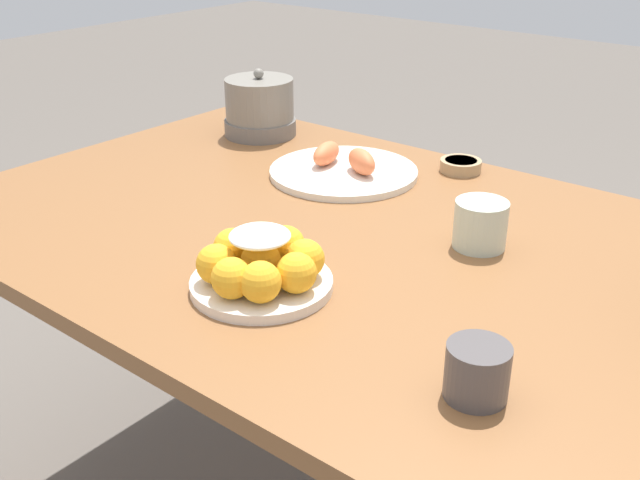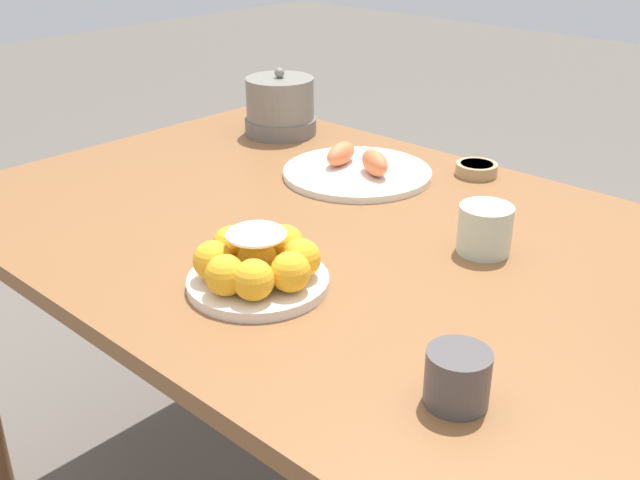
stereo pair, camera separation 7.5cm
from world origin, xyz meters
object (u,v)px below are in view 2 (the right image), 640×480
object	(u,v)px
dining_table	(373,284)
sauce_bowl	(476,169)
seafood_platter	(357,170)
cup_near	(457,378)
warming_pot	(280,107)
cake_plate	(258,263)
cup_far	(485,229)

from	to	relation	value
dining_table	sauce_bowl	distance (m)	0.41
sauce_bowl	seafood_platter	world-z (taller)	seafood_platter
seafood_platter	cup_near	bearing A→B (deg)	-41.01
seafood_platter	warming_pot	distance (m)	0.34
sauce_bowl	seafood_platter	size ratio (longest dim) A/B	0.28
warming_pot	seafood_platter	bearing A→B (deg)	-16.76
dining_table	seafood_platter	bearing A→B (deg)	135.67
cake_plate	cup_near	distance (m)	0.37
cake_plate	cup_near	xyz separation A→B (m)	(0.37, -0.03, -0.00)
sauce_bowl	cup_near	bearing A→B (deg)	-59.54
sauce_bowl	warming_pot	size ratio (longest dim) A/B	0.50
dining_table	cake_plate	world-z (taller)	cake_plate
cup_near	cup_far	world-z (taller)	cup_far
warming_pot	cup_far	bearing A→B (deg)	-17.89
seafood_platter	cup_far	xyz separation A→B (m)	(0.38, -0.13, 0.03)
sauce_bowl	cup_near	size ratio (longest dim) A/B	1.13
warming_pot	cake_plate	bearing A→B (deg)	-46.87
cup_near	warming_pot	bearing A→B (deg)	146.48
dining_table	cup_far	bearing A→B (deg)	31.09
cake_plate	cup_far	size ratio (longest dim) A/B	2.43
sauce_bowl	warming_pot	distance (m)	0.51
cake_plate	seafood_platter	size ratio (longest dim) A/B	0.69
dining_table	cup_far	xyz separation A→B (m)	(0.15, 0.09, 0.12)
sauce_bowl	cup_near	world-z (taller)	cup_near
sauce_bowl	warming_pot	world-z (taller)	warming_pot
seafood_platter	warming_pot	xyz separation A→B (m)	(-0.33, 0.10, 0.05)
dining_table	cake_plate	size ratio (longest dim) A/B	7.52
sauce_bowl	cup_near	xyz separation A→B (m)	(0.39, -0.67, 0.02)
seafood_platter	cup_near	distance (m)	0.75
sauce_bowl	cup_far	bearing A→B (deg)	-56.11
cake_plate	warming_pot	xyz separation A→B (m)	(-0.52, 0.56, 0.03)
seafood_platter	sauce_bowl	bearing A→B (deg)	44.34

